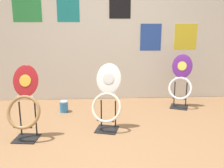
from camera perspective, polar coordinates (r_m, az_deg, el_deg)
The scene contains 6 objects.
ground_plane at distance 2.87m, azimuth 0.05°, elevation -14.99°, with size 14.00×14.00×0.00m, color #8E6642.
wall_back at distance 4.53m, azimuth -1.52°, elevation 12.73°, with size 8.00×0.07×2.60m.
toilet_seat_display_purple_note at distance 4.29m, azimuth 15.44°, elevation 0.33°, with size 0.43×0.39×0.88m.
toilet_seat_display_crimson_swirl at distance 3.17m, azimuth -19.38°, elevation -4.87°, with size 0.43×0.35×0.89m.
toilet_seat_display_white_plain at distance 3.26m, azimuth -1.07°, elevation -3.33°, with size 0.44×0.40×0.87m.
paint_can at distance 4.06m, azimuth -10.93°, elevation -4.97°, with size 0.14×0.14×0.18m.
Camera 1 is at (-0.15, -2.51, 1.38)m, focal length 40.00 mm.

